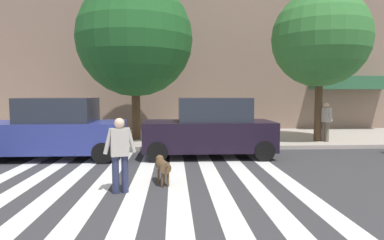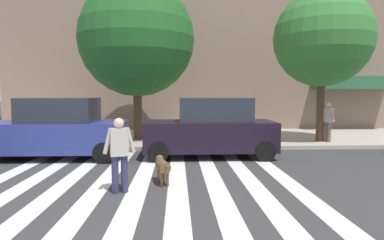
% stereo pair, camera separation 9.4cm
% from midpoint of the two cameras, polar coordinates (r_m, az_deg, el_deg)
% --- Properties ---
extents(ground_plane, '(160.00, 160.00, 0.00)m').
position_cam_midpoint_polar(ground_plane, '(6.23, -12.32, -15.76)').
color(ground_plane, '#353538').
extents(sidewalk_far, '(80.00, 6.00, 0.15)m').
position_cam_midpoint_polar(sidewalk_far, '(15.35, -6.39, -3.16)').
color(sidewalk_far, '#AEA398').
rests_on(sidewalk_far, ground_plane).
extents(crosswalk_stripes, '(7.65, 12.25, 0.01)m').
position_cam_midpoint_polar(crosswalk_stripes, '(6.20, -10.75, -15.79)').
color(crosswalk_stripes, silver).
rests_on(crosswalk_stripes, ground_plane).
extents(parked_car_behind_first, '(4.57, 2.01, 2.02)m').
position_cam_midpoint_polar(parked_car_behind_first, '(11.71, -22.52, -1.61)').
color(parked_car_behind_first, navy).
rests_on(parked_car_behind_first, ground_plane).
extents(parked_car_third_in_line, '(4.36, 1.91, 2.02)m').
position_cam_midpoint_polar(parked_car_third_in_line, '(11.07, 3.58, -1.55)').
color(parked_car_third_in_line, black).
rests_on(parked_car_third_in_line, ground_plane).
extents(street_tree_nearest, '(4.97, 4.97, 6.85)m').
position_cam_midpoint_polar(street_tree_nearest, '(14.60, -9.49, 13.86)').
color(street_tree_nearest, '#4C3823').
rests_on(street_tree_nearest, sidewalk_far).
extents(street_tree_middle, '(4.01, 4.01, 6.30)m').
position_cam_midpoint_polar(street_tree_middle, '(14.87, 22.15, 13.13)').
color(street_tree_middle, '#4C3823').
rests_on(street_tree_middle, sidewalk_far).
extents(pedestrian_dog_walker, '(0.70, 0.33, 1.64)m').
position_cam_midpoint_polar(pedestrian_dog_walker, '(7.21, -12.28, -5.31)').
color(pedestrian_dog_walker, '#282D4C').
rests_on(pedestrian_dog_walker, ground_plane).
extents(dog_on_leash, '(0.42, 0.96, 0.65)m').
position_cam_midpoint_polar(dog_on_leash, '(7.84, -4.89, -8.01)').
color(dog_on_leash, brown).
rests_on(dog_on_leash, ground_plane).
extents(pedestrian_bystander, '(0.35, 0.70, 1.64)m').
position_cam_midpoint_polar(pedestrian_bystander, '(14.64, 22.95, 0.05)').
color(pedestrian_bystander, '#6B6051').
rests_on(pedestrian_bystander, sidewalk_far).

